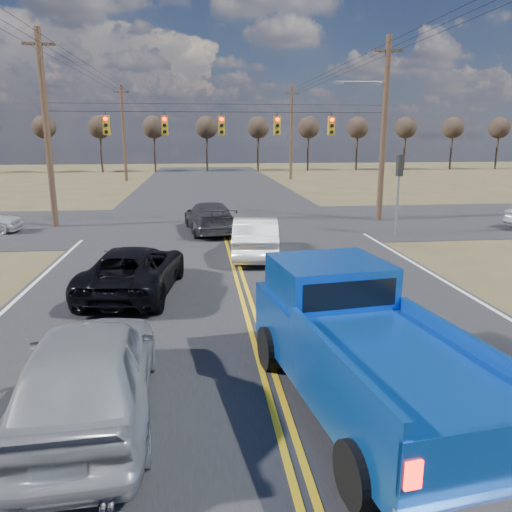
{
  "coord_description": "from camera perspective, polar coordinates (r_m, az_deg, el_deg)",
  "views": [
    {
      "loc": [
        -1.33,
        -9.52,
        4.77
      ],
      "look_at": [
        0.22,
        3.92,
        1.5
      ],
      "focal_mm": 35.0,
      "sensor_mm": 36.0,
      "label": 1
    }
  ],
  "objects": [
    {
      "name": "utility_poles",
      "position": [
        26.56,
        -3.85,
        14.54
      ],
      "size": [
        19.6,
        58.32,
        10.0
      ],
      "color": "#473323",
      "rests_on": "ground"
    },
    {
      "name": "road_cross",
      "position": [
        27.97,
        -3.78,
        3.73
      ],
      "size": [
        120.0,
        12.0,
        0.02
      ],
      "primitive_type": "cube",
      "color": "#28282B",
      "rests_on": "ground"
    },
    {
      "name": "pickup_truck",
      "position": [
        9.11,
        11.77,
        -10.13
      ],
      "size": [
        3.22,
        6.58,
        2.37
      ],
      "rotation": [
        0.0,
        0.0,
        0.14
      ],
      "color": "black",
      "rests_on": "ground"
    },
    {
      "name": "silver_suv",
      "position": [
        9.1,
        -18.54,
        -12.33
      ],
      "size": [
        2.44,
        5.41,
        1.8
      ],
      "primitive_type": "imported",
      "rotation": [
        0.0,
        0.0,
        3.2
      ],
      "color": "#9FA2A7",
      "rests_on": "ground"
    },
    {
      "name": "signal_gantry",
      "position": [
        27.37,
        -2.85,
        14.18
      ],
      "size": [
        19.6,
        4.83,
        10.0
      ],
      "color": "#473323",
      "rests_on": "ground"
    },
    {
      "name": "black_suv",
      "position": [
        15.83,
        -13.75,
        -1.55
      ],
      "size": [
        3.14,
        5.63,
        1.49
      ],
      "primitive_type": "imported",
      "rotation": [
        0.0,
        0.0,
        3.01
      ],
      "color": "black",
      "rests_on": "ground"
    },
    {
      "name": "ground",
      "position": [
        10.73,
        1.25,
        -12.8
      ],
      "size": [
        160.0,
        160.0,
        0.0
      ],
      "primitive_type": "plane",
      "color": "brown",
      "rests_on": "ground"
    },
    {
      "name": "dgrey_car_queue",
      "position": [
        25.35,
        -5.33,
        4.43
      ],
      "size": [
        2.79,
        5.51,
        1.53
      ],
      "primitive_type": "imported",
      "rotation": [
        0.0,
        0.0,
        3.27
      ],
      "color": "#333237",
      "rests_on": "ground"
    },
    {
      "name": "road_main",
      "position": [
        20.14,
        -2.62,
        -0.13
      ],
      "size": [
        14.0,
        120.0,
        0.02
      ],
      "primitive_type": "cube",
      "color": "#28282B",
      "rests_on": "ground"
    },
    {
      "name": "treeline",
      "position": [
        36.52,
        -4.66,
        15.0
      ],
      "size": [
        87.0,
        117.8,
        7.4
      ],
      "color": "#33261C",
      "rests_on": "ground"
    },
    {
      "name": "white_car_queue",
      "position": [
        20.05,
        -0.06,
        2.19
      ],
      "size": [
        2.25,
        5.07,
        1.62
      ],
      "primitive_type": "imported",
      "rotation": [
        0.0,
        0.0,
        3.03
      ],
      "color": "silver",
      "rests_on": "ground"
    }
  ]
}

